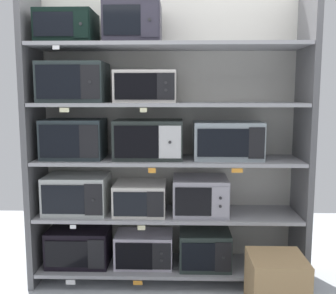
{
  "coord_description": "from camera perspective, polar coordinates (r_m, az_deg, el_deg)",
  "views": [
    {
      "loc": [
        0.09,
        -3.36,
        1.66
      ],
      "look_at": [
        0.0,
        0.0,
        1.2
      ],
      "focal_mm": 42.26,
      "sensor_mm": 36.0,
      "label": 1
    }
  ],
  "objects": [
    {
      "name": "back_panel",
      "position": [
        3.64,
        0.12,
        2.63
      ],
      "size": [
        2.45,
        0.04,
        2.66
      ],
      "primitive_type": "cube",
      "color": "beige",
      "rests_on": "ground"
    },
    {
      "name": "upright_left",
      "position": [
        3.6,
        -18.75,
        2.14
      ],
      "size": [
        0.05,
        0.5,
        2.66
      ],
      "primitive_type": "cube",
      "color": "#5B5B5E",
      "rests_on": "ground"
    },
    {
      "name": "upright_right",
      "position": [
        3.54,
        19.07,
        2.04
      ],
      "size": [
        0.05,
        0.5,
        2.66
      ],
      "primitive_type": "cube",
      "color": "#5B5B5E",
      "rests_on": "ground"
    },
    {
      "name": "shelf_0",
      "position": [
        3.69,
        0.0,
        -16.76
      ],
      "size": [
        2.25,
        0.5,
        0.03
      ],
      "primitive_type": "cube",
      "color": "#99999E",
      "rests_on": "ground"
    },
    {
      "name": "microwave_0",
      "position": [
        3.73,
        -12.7,
        -13.8
      ],
      "size": [
        0.54,
        0.36,
        0.32
      ],
      "color": "black",
      "rests_on": "shelf_0"
    },
    {
      "name": "microwave_1",
      "position": [
        3.64,
        -3.45,
        -14.44
      ],
      "size": [
        0.5,
        0.34,
        0.29
      ],
      "color": "#B9B1C2",
      "rests_on": "shelf_0"
    },
    {
      "name": "microwave_2",
      "position": [
        3.63,
        5.27,
        -14.26
      ],
      "size": [
        0.44,
        0.42,
        0.32
      ],
      "color": "#28332F",
      "rests_on": "shelf_0"
    },
    {
      "name": "price_tag_0",
      "position": [
        3.6,
        -13.88,
        -18.41
      ],
      "size": [
        0.08,
        0.0,
        0.04
      ],
      "primitive_type": "cube",
      "color": "white"
    },
    {
      "name": "price_tag_1",
      "position": [
        3.5,
        -4.38,
        -18.96
      ],
      "size": [
        0.08,
        0.0,
        0.04
      ],
      "primitive_type": "cube",
      "color": "orange"
    },
    {
      "name": "shelf_1",
      "position": [
        3.52,
        0.0,
        -9.64
      ],
      "size": [
        2.25,
        0.5,
        0.03
      ],
      "primitive_type": "cube",
      "color": "#99999E"
    },
    {
      "name": "microwave_3",
      "position": [
        3.58,
        -12.94,
        -6.56
      ],
      "size": [
        0.54,
        0.42,
        0.33
      ],
      "color": "#B4BAB6",
      "rests_on": "shelf_1"
    },
    {
      "name": "microwave_4",
      "position": [
        3.49,
        -4.0,
        -7.29
      ],
      "size": [
        0.44,
        0.42,
        0.27
      ],
      "color": "silver",
      "rests_on": "shelf_1"
    },
    {
      "name": "microwave_5",
      "position": [
        3.47,
        4.64,
        -6.95
      ],
      "size": [
        0.47,
        0.43,
        0.31
      ],
      "color": "#9E9AA6",
      "rests_on": "shelf_1"
    },
    {
      "name": "price_tag_2",
      "position": [
        3.4,
        -13.54,
        -11.13
      ],
      "size": [
        0.05,
        0.0,
        0.03
      ],
      "primitive_type": "cube",
      "color": "white"
    },
    {
      "name": "price_tag_3",
      "position": [
        3.31,
        -3.85,
        -11.55
      ],
      "size": [
        0.06,
        0.0,
        0.04
      ],
      "primitive_type": "cube",
      "color": "beige"
    },
    {
      "name": "shelf_2",
      "position": [
        3.41,
        0.0,
        -1.92
      ],
      "size": [
        2.25,
        0.5,
        0.03
      ],
      "primitive_type": "cube",
      "color": "#99999E"
    },
    {
      "name": "microwave_6",
      "position": [
        3.49,
        -13.39,
        1.16
      ],
      "size": [
        0.51,
        0.38,
        0.34
      ],
      "color": "#283236",
      "rests_on": "shelf_2"
    },
    {
      "name": "microwave_7",
      "position": [
        3.38,
        -2.82,
        1.11
      ],
      "size": [
        0.58,
        0.39,
        0.33
      ],
      "color": "#28302D",
      "rests_on": "shelf_2"
    },
    {
      "name": "microwave_8",
      "position": [
        3.4,
        8.6,
        0.95
      ],
      "size": [
        0.58,
        0.35,
        0.32
      ],
      "color": "#96A4AA",
      "rests_on": "shelf_2"
    },
    {
      "name": "price_tag_4",
      "position": [
        3.17,
        -2.32,
        -3.41
      ],
      "size": [
        0.06,
        0.0,
        0.04
      ],
      "primitive_type": "cube",
      "color": "orange"
    },
    {
      "name": "price_tag_5",
      "position": [
        3.2,
        9.94,
        -3.37
      ],
      "size": [
        0.09,
        0.0,
        0.03
      ],
      "primitive_type": "cube",
      "color": "orange"
    },
    {
      "name": "shelf_3",
      "position": [
        3.36,
        0.0,
        6.18
      ],
      "size": [
        2.25,
        0.5,
        0.03
      ],
      "primitive_type": "cube",
      "color": "#99999E"
    },
    {
      "name": "microwave_9",
      "position": [
        3.47,
        -13.42,
        9.03
      ],
      "size": [
        0.54,
        0.44,
        0.33
      ],
      "color": "#2A3535",
      "rests_on": "shelf_3"
    },
    {
      "name": "microwave_10",
      "position": [
        3.36,
        -3.26,
        8.69
      ],
      "size": [
        0.51,
        0.35,
        0.27
      ],
      "color": "silver",
      "rests_on": "shelf_3"
    },
    {
      "name": "price_tag_6",
      "position": [
        3.23,
        -14.73,
        5.19
      ],
      "size": [
        0.08,
        0.0,
        0.04
      ],
      "primitive_type": "cube",
      "color": "beige"
    },
    {
      "name": "price_tag_7",
      "position": [
        3.12,
        -3.57,
        5.34
      ],
      "size": [
        0.06,
        0.0,
        0.04
      ],
      "primitive_type": "cube",
      "color": "beige"
    },
    {
      "name": "shelf_4",
      "position": [
        3.38,
        0.0,
        14.35
      ],
      "size": [
        2.25,
        0.5,
        0.03
      ],
      "primitive_type": "cube",
      "color": "#99999E"
    },
    {
      "name": "microwave_11",
      "position": [
        3.52,
        -14.32,
        16.27
      ],
      "size": [
        0.46,
        0.42,
        0.26
      ],
      "color": "black",
      "rests_on": "shelf_4"
    },
    {
      "name": "microwave_12",
      "position": [
        3.42,
        -5.08,
        17.26
      ],
      "size": [
        0.46,
        0.38,
        0.33
      ],
      "color": "#2B2935",
      "rests_on": "shelf_4"
    },
    {
      "name": "price_tag_8",
      "position": [
        3.26,
        -15.86,
        13.65
      ],
      "size": [
        0.05,
        0.0,
        0.03
      ],
      "primitive_type": "cube",
      "color": "white"
    },
    {
      "name": "shipping_carton",
      "position": [
        3.22,
        15.33,
        -18.82
      ],
      "size": [
        0.41,
        0.41,
        0.46
      ],
      "primitive_type": "cube",
      "color": "tan",
      "rests_on": "ground"
    }
  ]
}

